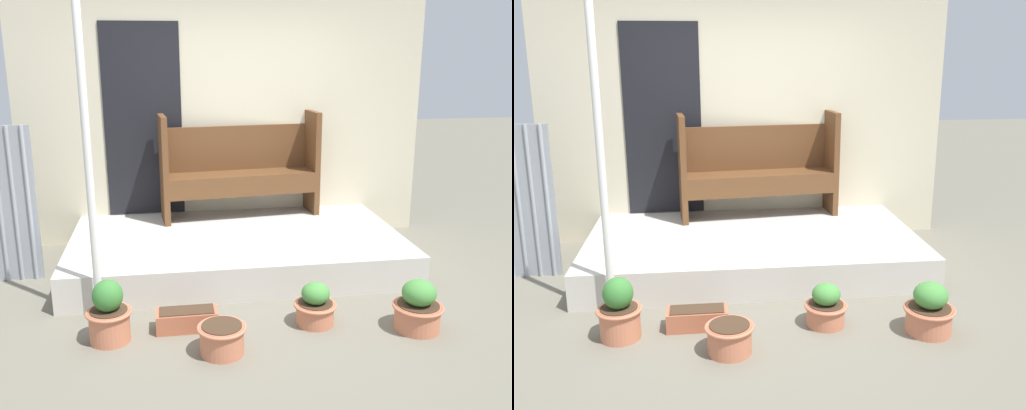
% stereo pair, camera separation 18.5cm
% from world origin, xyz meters
% --- Properties ---
extents(ground_plane, '(24.00, 24.00, 0.00)m').
position_xyz_m(ground_plane, '(0.00, 0.00, 0.00)').
color(ground_plane, '#706B5B').
extents(porch_slab, '(3.15, 1.78, 0.31)m').
position_xyz_m(porch_slab, '(-0.00, 0.89, 0.16)').
color(porch_slab, beige).
rests_on(porch_slab, ground_plane).
extents(house_wall, '(4.35, 0.08, 2.60)m').
position_xyz_m(house_wall, '(-0.04, 1.81, 1.30)').
color(house_wall, beige).
rests_on(house_wall, ground_plane).
extents(support_post, '(0.06, 0.06, 2.42)m').
position_xyz_m(support_post, '(-1.21, -0.09, 1.21)').
color(support_post, white).
rests_on(support_post, ground_plane).
extents(bench, '(1.69, 0.56, 1.10)m').
position_xyz_m(bench, '(0.12, 1.56, 0.87)').
color(bench, brown).
rests_on(bench, porch_slab).
extents(flower_pot_left, '(0.33, 0.33, 0.47)m').
position_xyz_m(flower_pot_left, '(-1.09, -0.47, 0.20)').
color(flower_pot_left, '#C67251').
rests_on(flower_pot_left, ground_plane).
extents(flower_pot_middle, '(0.35, 0.35, 0.21)m').
position_xyz_m(flower_pot_middle, '(-0.31, -0.77, 0.12)').
color(flower_pot_middle, '#C67251').
rests_on(flower_pot_middle, ground_plane).
extents(flower_pot_right, '(0.33, 0.33, 0.34)m').
position_xyz_m(flower_pot_right, '(0.44, -0.44, 0.15)').
color(flower_pot_right, '#C67251').
rests_on(flower_pot_right, ground_plane).
extents(flower_pot_far_right, '(0.38, 0.38, 0.40)m').
position_xyz_m(flower_pot_far_right, '(1.18, -0.65, 0.17)').
color(flower_pot_far_right, '#C67251').
rests_on(flower_pot_far_right, ground_plane).
extents(planter_box_rect, '(0.46, 0.20, 0.16)m').
position_xyz_m(planter_box_rect, '(-0.54, -0.37, 0.08)').
color(planter_box_rect, '#B26042').
rests_on(planter_box_rect, ground_plane).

